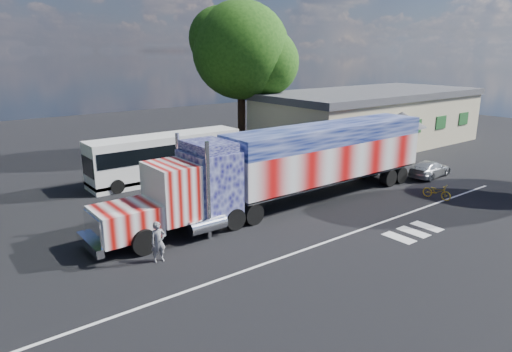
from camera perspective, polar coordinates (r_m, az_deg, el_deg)
ground at (r=24.44m, az=4.32°, el=-5.78°), size 100.00×100.00×0.00m
lane_markings at (r=23.23m, az=13.78°, el=-7.35°), size 30.00×2.67×0.01m
semi_truck at (r=26.78m, az=4.98°, el=1.61°), size 22.41×3.54×4.78m
coach_bus at (r=32.66m, az=-11.15°, el=2.43°), size 10.95×2.55×3.19m
hall_building at (r=45.28m, az=14.14°, el=7.05°), size 22.40×12.80×5.20m
parked_car at (r=35.19m, az=20.91°, el=0.83°), size 4.15×1.97×1.17m
woman at (r=20.15m, az=-12.12°, el=-8.05°), size 0.69×0.48×1.81m
bicycle at (r=30.13m, az=21.67°, el=-1.82°), size 0.86×1.83×0.93m
tree_ne_a at (r=41.49m, az=-1.68°, el=15.35°), size 8.94×8.52×13.11m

